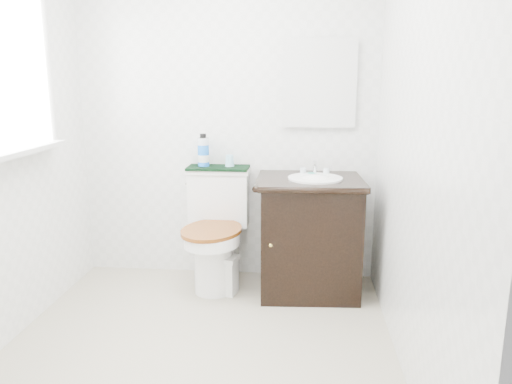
% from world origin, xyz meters
% --- Properties ---
extents(floor, '(2.40, 2.40, 0.00)m').
position_xyz_m(floor, '(0.00, 0.00, 0.00)').
color(floor, beige).
rests_on(floor, ground).
extents(wall_back, '(2.40, 0.00, 2.40)m').
position_xyz_m(wall_back, '(0.00, 1.20, 1.20)').
color(wall_back, white).
rests_on(wall_back, ground).
extents(wall_front, '(2.40, 0.00, 2.40)m').
position_xyz_m(wall_front, '(0.00, -1.20, 1.20)').
color(wall_front, white).
rests_on(wall_front, ground).
extents(wall_right, '(0.00, 2.40, 2.40)m').
position_xyz_m(wall_right, '(1.10, 0.00, 1.20)').
color(wall_right, white).
rests_on(wall_right, ground).
extents(window, '(0.02, 0.70, 0.90)m').
position_xyz_m(window, '(-1.07, 0.25, 1.55)').
color(window, white).
rests_on(window, wall_left).
extents(mirror, '(0.50, 0.02, 0.60)m').
position_xyz_m(mirror, '(0.67, 1.18, 1.45)').
color(mirror, silver).
rests_on(mirror, wall_back).
extents(toilet, '(0.47, 0.67, 0.84)m').
position_xyz_m(toilet, '(-0.05, 0.97, 0.37)').
color(toilet, white).
rests_on(toilet, floor).
extents(vanity, '(0.74, 0.64, 0.92)m').
position_xyz_m(vanity, '(0.62, 0.90, 0.43)').
color(vanity, black).
rests_on(vanity, floor).
extents(trash_bin, '(0.22, 0.19, 0.28)m').
position_xyz_m(trash_bin, '(0.03, 0.80, 0.14)').
color(trash_bin, white).
rests_on(trash_bin, floor).
extents(towel, '(0.45, 0.22, 0.02)m').
position_xyz_m(towel, '(-0.05, 1.09, 0.85)').
color(towel, black).
rests_on(towel, toilet).
extents(mouthwash_bottle, '(0.08, 0.08, 0.24)m').
position_xyz_m(mouthwash_bottle, '(-0.16, 1.10, 0.97)').
color(mouthwash_bottle, blue).
rests_on(mouthwash_bottle, towel).
extents(cup, '(0.07, 0.07, 0.08)m').
position_xyz_m(cup, '(0.03, 1.11, 0.90)').
color(cup, '#87C4DD').
rests_on(cup, towel).
extents(soap_bar, '(0.08, 0.05, 0.02)m').
position_xyz_m(soap_bar, '(0.63, 1.02, 0.83)').
color(soap_bar, '#197869').
rests_on(soap_bar, vanity).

